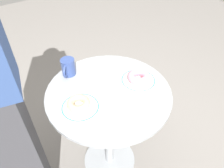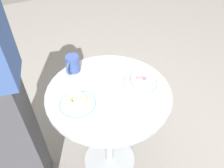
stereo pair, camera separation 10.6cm
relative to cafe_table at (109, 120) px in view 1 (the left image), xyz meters
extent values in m
cube|color=gray|center=(0.00, 0.00, -0.48)|extent=(7.00, 7.00, 0.02)
cylinder|color=#999EA3|center=(0.00, 0.00, 0.23)|extent=(0.65, 0.65, 0.02)
cylinder|color=#999EA3|center=(0.00, 0.00, -0.11)|extent=(0.06, 0.06, 0.66)
cylinder|color=#999EA3|center=(0.00, 0.00, -0.46)|extent=(0.36, 0.36, 0.03)
cylinder|color=white|center=(-0.18, -0.02, 0.24)|extent=(0.18, 0.18, 0.01)
torus|color=teal|center=(-0.18, -0.02, 0.25)|extent=(0.18, 0.18, 0.01)
cylinder|color=white|center=(0.18, -0.03, 0.24)|extent=(0.19, 0.19, 0.01)
torus|color=teal|center=(0.18, -0.03, 0.25)|extent=(0.18, 0.18, 0.01)
torus|color=#E0B789|center=(-0.18, -0.01, 0.27)|extent=(0.15, 0.15, 0.03)
torus|color=pink|center=(0.18, -0.03, 0.27)|extent=(0.17, 0.17, 0.04)
cylinder|color=#334784|center=(-0.10, 0.25, 0.29)|extent=(0.08, 0.08, 0.10)
torus|color=#334784|center=(-0.13, 0.21, 0.29)|extent=(0.06, 0.06, 0.07)
cube|color=#3D3D42|center=(-0.56, 0.13, -0.02)|extent=(0.37, 0.29, 0.89)
camera|label=1|loc=(-0.45, -0.65, 0.99)|focal=33.95mm
camera|label=2|loc=(-0.36, -0.70, 0.99)|focal=33.95mm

